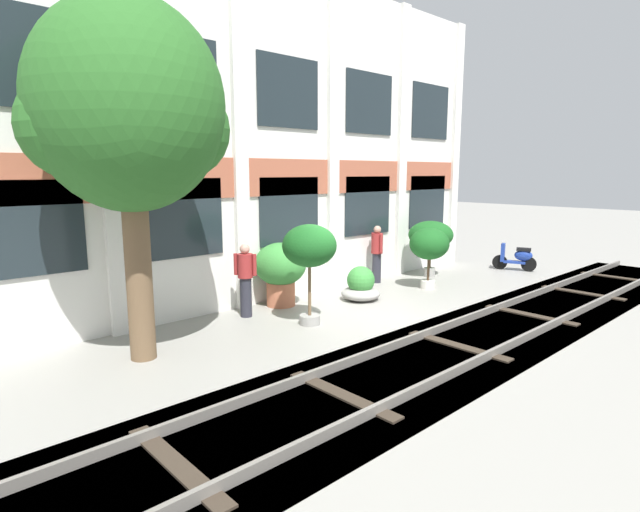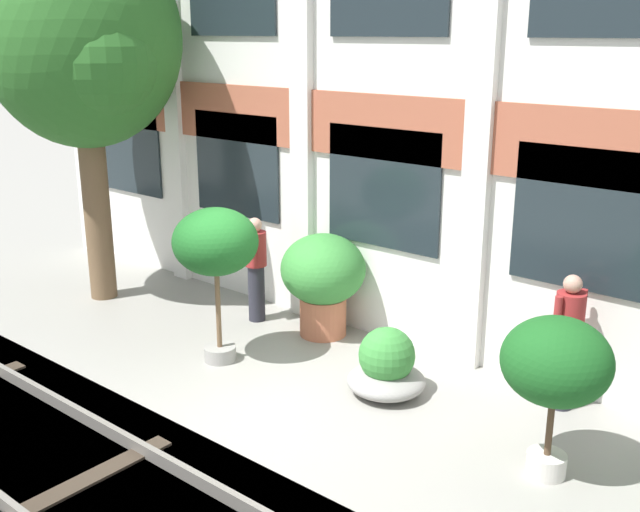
{
  "view_description": "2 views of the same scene",
  "coord_description": "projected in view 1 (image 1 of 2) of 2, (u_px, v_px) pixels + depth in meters",
  "views": [
    {
      "loc": [
        -8.03,
        -7.28,
        3.23
      ],
      "look_at": [
        -0.61,
        0.76,
        1.38
      ],
      "focal_mm": 28.0,
      "sensor_mm": 36.0,
      "label": 1
    },
    {
      "loc": [
        5.98,
        -5.95,
        4.37
      ],
      "look_at": [
        0.15,
        1.0,
        1.64
      ],
      "focal_mm": 42.0,
      "sensor_mm": 36.0,
      "label": 2
    }
  ],
  "objects": [
    {
      "name": "potted_plant_terracotta_small",
      "position": [
        429.0,
        245.0,
        13.78
      ],
      "size": [
        1.09,
        1.09,
        1.71
      ],
      "color": "beige",
      "rests_on": "ground"
    },
    {
      "name": "potted_plant_stone_basin",
      "position": [
        281.0,
        268.0,
        12.07
      ],
      "size": [
        1.25,
        1.25,
        1.55
      ],
      "color": "#B76647",
      "rests_on": "ground"
    },
    {
      "name": "broadleaf_tree",
      "position": [
        129.0,
        113.0,
        8.07
      ],
      "size": [
        3.26,
        3.1,
        6.02
      ],
      "color": "brown",
      "rests_on": "ground"
    },
    {
      "name": "potted_plant_tall_urn",
      "position": [
        431.0,
        236.0,
        15.39
      ],
      "size": [
        1.37,
        1.37,
        1.74
      ],
      "color": "gray",
      "rests_on": "ground"
    },
    {
      "name": "resident_watching_tracks",
      "position": [
        245.0,
        278.0,
        11.14
      ],
      "size": [
        0.35,
        0.44,
        1.66
      ],
      "rotation": [
        0.0,
        0.0,
        -2.51
      ],
      "color": "#282833",
      "rests_on": "ground"
    },
    {
      "name": "potted_plant_wide_bowl",
      "position": [
        361.0,
        286.0,
        12.7
      ],
      "size": [
        0.99,
        0.99,
        0.87
      ],
      "color": "gray",
      "rests_on": "ground"
    },
    {
      "name": "ground_plane",
      "position": [
        363.0,
        318.0,
        11.19
      ],
      "size": [
        80.0,
        80.0,
        0.0
      ],
      "primitive_type": "plane",
      "color": "gray"
    },
    {
      "name": "potted_plant_low_pan",
      "position": [
        309.0,
        248.0,
        10.44
      ],
      "size": [
        1.15,
        1.15,
        2.16
      ],
      "color": "gray",
      "rests_on": "ground"
    },
    {
      "name": "apartment_facade",
      "position": [
        283.0,
        140.0,
        12.55
      ],
      "size": [
        15.14,
        0.64,
        8.09
      ],
      "color": "silver",
      "rests_on": "ground"
    },
    {
      "name": "rail_tracks",
      "position": [
        459.0,
        352.0,
        9.42
      ],
      "size": [
        22.78,
        2.8,
        0.43
      ],
      "color": "#4C473F",
      "rests_on": "ground"
    },
    {
      "name": "scooter_near_curb",
      "position": [
        517.0,
        257.0,
        16.47
      ],
      "size": [
        0.71,
        1.31,
        0.98
      ],
      "rotation": [
        0.0,
        0.0,
        1.96
      ],
      "color": "black",
      "rests_on": "ground"
    },
    {
      "name": "resident_by_doorway",
      "position": [
        377.0,
        252.0,
        14.6
      ],
      "size": [
        0.34,
        0.51,
        1.69
      ],
      "rotation": [
        0.0,
        0.0,
        -0.29
      ],
      "color": "#282833",
      "rests_on": "ground"
    }
  ]
}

